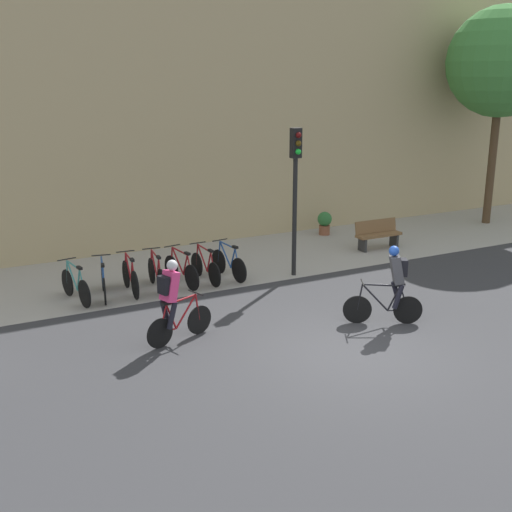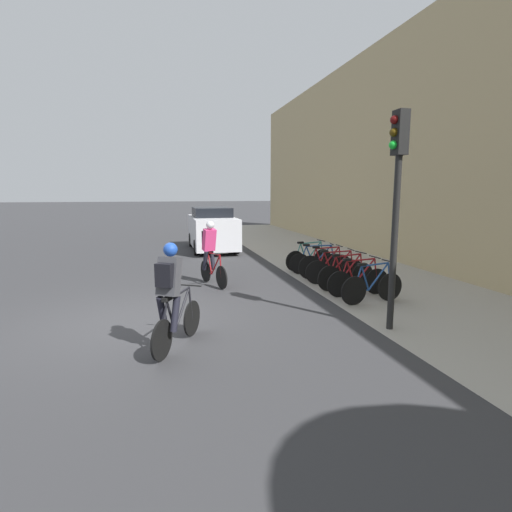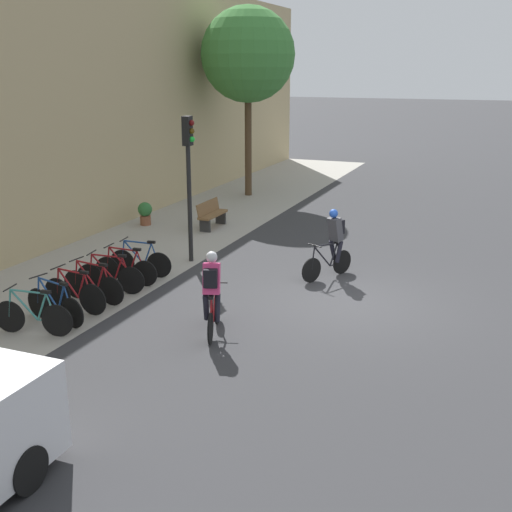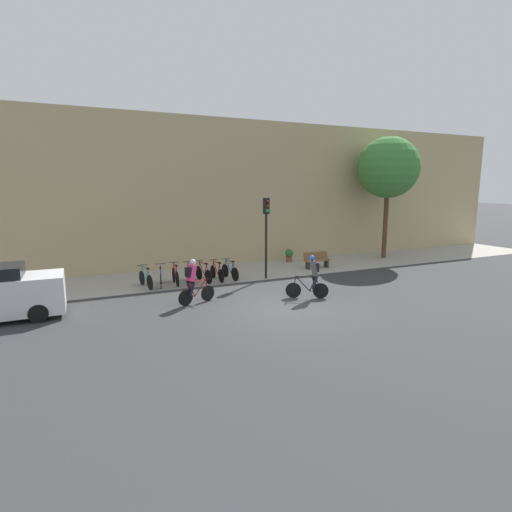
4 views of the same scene
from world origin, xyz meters
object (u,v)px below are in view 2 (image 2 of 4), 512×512
Objects in this scene: parked_bike_0 at (309,258)px; parked_bike_4 at (346,274)px; cyclist_pink at (210,250)px; parked_bike_6 at (372,286)px; cyclist_grey at (171,294)px; parked_bike_1 at (317,262)px; parked_bike_3 at (335,270)px; parked_bike_5 at (358,280)px; traffic_light_pole at (397,182)px; parked_car at (212,229)px; parked_bike_2 at (325,265)px.

parked_bike_0 is 2.67m from parked_bike_4.
parked_bike_6 is at bearing 50.38° from cyclist_pink.
cyclist_grey is 1.05× the size of parked_bike_1.
parked_bike_3 is at bearing -180.00° from parked_bike_4.
parked_bike_4 reaches higher than parked_bike_5.
parked_bike_4 is 0.43× the size of traffic_light_pole.
parked_bike_3 is 1.00× the size of parked_bike_4.
parked_bike_0 is at bearing 180.00° from parked_bike_3.
cyclist_pink is 0.45× the size of traffic_light_pole.
parked_bike_1 is at bearing -179.99° from parked_bike_4.
parked_bike_6 is (4.01, 0.00, -0.00)m from parked_bike_0.
cyclist_grey is at bearing -14.37° from cyclist_pink.
cyclist_grey reaches higher than parked_bike_0.
cyclist_pink is 4.72m from cyclist_grey.
parked_car is at bearing 169.48° from cyclist_grey.
parked_bike_1 is 5.54m from traffic_light_pole.
parked_car reaches higher than parked_bike_4.
traffic_light_pole is (4.34, -0.58, 2.29)m from parked_bike_2.
parked_bike_1 is 2.67m from parked_bike_5.
parked_bike_2 is at bearing 179.94° from parked_bike_4.
cyclist_grey is 1.03× the size of parked_bike_3.
cyclist_grey is 11.34m from parked_car.
cyclist_grey is at bearing -61.52° from parked_bike_5.
parked_car is at bearing -159.77° from parked_bike_2.
traffic_light_pole is at bearing -13.98° from parked_bike_5.
cyclist_grey is at bearing -38.01° from parked_bike_0.
traffic_light_pole is at bearing -6.62° from parked_bike_1.
parked_bike_0 is 4.01m from parked_bike_6.
cyclist_pink is at bearing -80.54° from parked_bike_1.
cyclist_grey is at bearing -45.44° from parked_bike_2.
parked_bike_0 reaches higher than parked_bike_6.
parked_bike_3 is 4.37m from traffic_light_pole.
parked_bike_4 is (2.67, -0.00, 0.00)m from parked_bike_0.
traffic_light_pole reaches higher than parked_bike_6.
parked_bike_6 is (2.78, 3.36, -0.55)m from cyclist_pink.
parked_bike_5 is at bearing -0.05° from parked_bike_2.
cyclist_grey reaches higher than parked_bike_6.
parked_bike_4 is 3.82m from traffic_light_pole.
parked_car reaches higher than parked_bike_1.
cyclist_grey reaches higher than parked_bike_3.
parked_bike_1 is 1.34m from parked_bike_3.
parked_bike_1 is at bearing -0.04° from parked_bike_0.
cyclist_grey is 4.32m from traffic_light_pole.
parked_bike_4 is at bearing 179.97° from parked_bike_5.
cyclist_grey reaches higher than parked_bike_2.
parked_bike_5 is 9.04m from parked_car.
parked_bike_0 is (-5.80, 4.53, -0.55)m from cyclist_grey.
parked_bike_6 is at bearing -0.02° from parked_bike_2.
cyclist_grey is at bearing -41.44° from parked_bike_1.
parked_bike_5 is (2.11, 3.36, -0.55)m from cyclist_pink.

